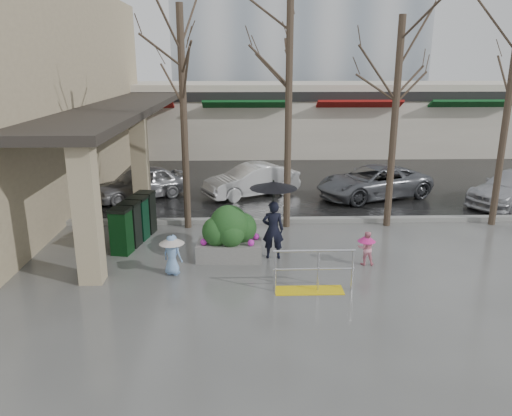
{
  "coord_description": "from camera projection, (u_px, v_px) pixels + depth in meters",
  "views": [
    {
      "loc": [
        -0.27,
        -11.82,
        5.14
      ],
      "look_at": [
        0.13,
        1.3,
        1.3
      ],
      "focal_mm": 35.0,
      "sensor_mm": 36.0,
      "label": 1
    }
  ],
  "objects": [
    {
      "name": "near_building",
      "position": [
        12.0,
        93.0,
        19.08
      ],
      "size": [
        6.0,
        18.0,
        8.0
      ],
      "primitive_type": "cube",
      "color": "tan",
      "rests_on": "ground"
    },
    {
      "name": "storefront_row",
      "position": [
        279.0,
        117.0,
        29.52
      ],
      "size": [
        34.0,
        6.74,
        4.0
      ],
      "color": "beige",
      "rests_on": "ground"
    },
    {
      "name": "street_asphalt",
      "position": [
        245.0,
        141.0,
        33.89
      ],
      "size": [
        120.0,
        36.0,
        0.01
      ],
      "primitive_type": "cube",
      "color": "black",
      "rests_on": "ground"
    },
    {
      "name": "canopy_slab",
      "position": [
        124.0,
        103.0,
        19.31
      ],
      "size": [
        2.8,
        18.0,
        0.25
      ],
      "primitive_type": "cube",
      "color": "#2D2823",
      "rests_on": "pillar_front"
    },
    {
      "name": "news_boxes",
      "position": [
        134.0,
        221.0,
        14.65
      ],
      "size": [
        0.98,
        2.41,
        1.31
      ],
      "rotation": [
        0.0,
        0.0,
        -0.2
      ],
      "color": "black",
      "rests_on": "ground"
    },
    {
      "name": "car_c",
      "position": [
        373.0,
        182.0,
        19.56
      ],
      "size": [
        4.98,
        3.52,
        1.26
      ],
      "primitive_type": "imported",
      "rotation": [
        0.0,
        0.0,
        -1.22
      ],
      "color": "slate",
      "rests_on": "ground"
    },
    {
      "name": "pillar_front",
      "position": [
        87.0,
        213.0,
        11.7
      ],
      "size": [
        0.55,
        0.55,
        3.5
      ],
      "primitive_type": "cube",
      "color": "tan",
      "rests_on": "ground"
    },
    {
      "name": "child_blue",
      "position": [
        172.0,
        250.0,
        12.42
      ],
      "size": [
        0.64,
        0.64,
        1.05
      ],
      "rotation": [
        0.0,
        0.0,
        2.72
      ],
      "color": "#7DA6DE",
      "rests_on": "ground"
    },
    {
      "name": "tree_west",
      "position": [
        182.0,
        64.0,
        14.76
      ],
      "size": [
        3.2,
        3.2,
        6.8
      ],
      "color": "#382B21",
      "rests_on": "ground"
    },
    {
      "name": "handrail",
      "position": [
        312.0,
        276.0,
        11.57
      ],
      "size": [
        1.9,
        0.5,
        1.03
      ],
      "color": "yellow",
      "rests_on": "ground"
    },
    {
      "name": "child_pink",
      "position": [
        366.0,
        246.0,
        13.06
      ],
      "size": [
        0.48,
        0.48,
        0.92
      ],
      "rotation": [
        0.0,
        0.0,
        3.04
      ],
      "color": "pink",
      "rests_on": "ground"
    },
    {
      "name": "car_b",
      "position": [
        252.0,
        180.0,
        19.83
      ],
      "size": [
        4.01,
        2.95,
        1.26
      ],
      "primitive_type": "imported",
      "rotation": [
        0.0,
        0.0,
        -1.09
      ],
      "color": "white",
      "rests_on": "ground"
    },
    {
      "name": "tree_midwest",
      "position": [
        289.0,
        59.0,
        14.81
      ],
      "size": [
        3.2,
        3.2,
        7.0
      ],
      "color": "#382B21",
      "rests_on": "ground"
    },
    {
      "name": "curb",
      "position": [
        249.0,
        221.0,
        16.61
      ],
      "size": [
        120.0,
        0.3,
        0.15
      ],
      "primitive_type": "cube",
      "color": "gray",
      "rests_on": "ground"
    },
    {
      "name": "planter",
      "position": [
        230.0,
        234.0,
        13.37
      ],
      "size": [
        1.78,
        1.03,
        1.52
      ],
      "rotation": [
        0.0,
        0.0,
        -0.05
      ],
      "color": "slate",
      "rests_on": "ground"
    },
    {
      "name": "car_a",
      "position": [
        141.0,
        183.0,
        19.4
      ],
      "size": [
        3.91,
        3.28,
        1.26
      ],
      "primitive_type": "imported",
      "rotation": [
        0.0,
        0.0,
        -0.99
      ],
      "color": "#AAABAF",
      "rests_on": "ground"
    },
    {
      "name": "tree_mideast",
      "position": [
        398.0,
        72.0,
        15.01
      ],
      "size": [
        3.2,
        3.2,
        6.5
      ],
      "color": "#382B21",
      "rests_on": "ground"
    },
    {
      "name": "pillar_back",
      "position": [
        140.0,
        160.0,
        17.94
      ],
      "size": [
        0.55,
        0.55,
        3.5
      ],
      "primitive_type": "cube",
      "color": "tan",
      "rests_on": "ground"
    },
    {
      "name": "ground",
      "position": [
        252.0,
        271.0,
        12.79
      ],
      "size": [
        120.0,
        120.0,
        0.0
      ],
      "primitive_type": "plane",
      "color": "#51514F",
      "rests_on": "ground"
    },
    {
      "name": "woman",
      "position": [
        273.0,
        210.0,
        13.28
      ],
      "size": [
        1.27,
        1.27,
        2.18
      ],
      "rotation": [
        0.0,
        0.0,
        3.1
      ],
      "color": "black",
      "rests_on": "ground"
    }
  ]
}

